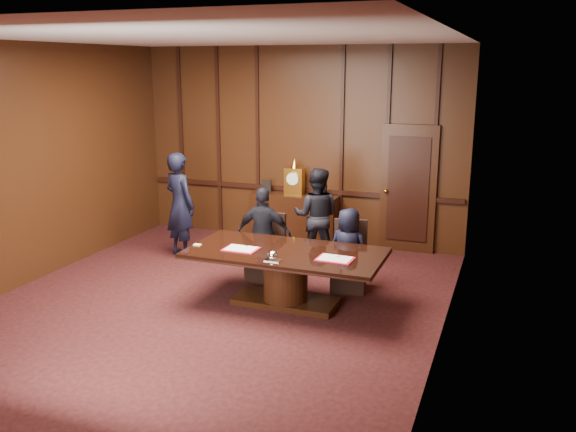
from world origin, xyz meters
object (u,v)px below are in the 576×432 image
object	(u,v)px
sideboard	(294,217)
conference_table	(286,268)
signatory_left	(264,234)
witness_right	(316,216)
witness_left	(180,205)
signatory_right	(348,250)

from	to	relation	value
sideboard	conference_table	bearing A→B (deg)	-72.32
conference_table	signatory_left	xyz separation A→B (m)	(-0.65, 0.80, 0.20)
sideboard	witness_right	xyz separation A→B (m)	(0.73, -0.96, 0.30)
conference_table	witness_right	size ratio (longest dim) A/B	1.67
conference_table	witness_left	distance (m)	2.82
sideboard	witness_right	distance (m)	1.24
sideboard	conference_table	world-z (taller)	sideboard
conference_table	witness_left	xyz separation A→B (m)	(-2.42, 1.40, 0.38)
signatory_left	witness_right	size ratio (longest dim) A/B	0.90
signatory_left	witness_left	size ratio (longest dim) A/B	0.80
conference_table	sideboard	bearing A→B (deg)	107.68
witness_left	signatory_right	bearing A→B (deg)	-168.19
signatory_right	witness_left	world-z (taller)	witness_left
signatory_right	witness_right	distance (m)	1.36
sideboard	witness_left	size ratio (longest dim) A/B	0.90
conference_table	signatory_left	distance (m)	1.05
conference_table	witness_left	world-z (taller)	witness_left
conference_table	signatory_left	size ratio (longest dim) A/B	1.85
witness_right	signatory_left	bearing A→B (deg)	57.29
witness_left	conference_table	bearing A→B (deg)	172.83
signatory_right	witness_left	bearing A→B (deg)	-2.10
signatory_left	conference_table	bearing A→B (deg)	120.45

